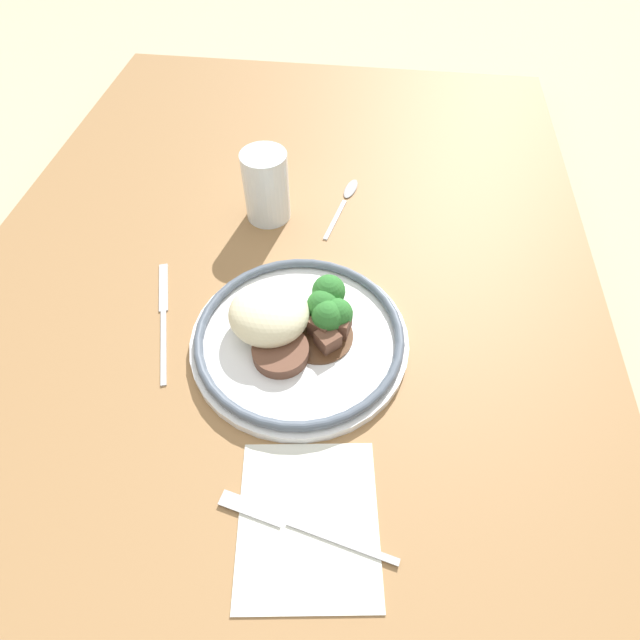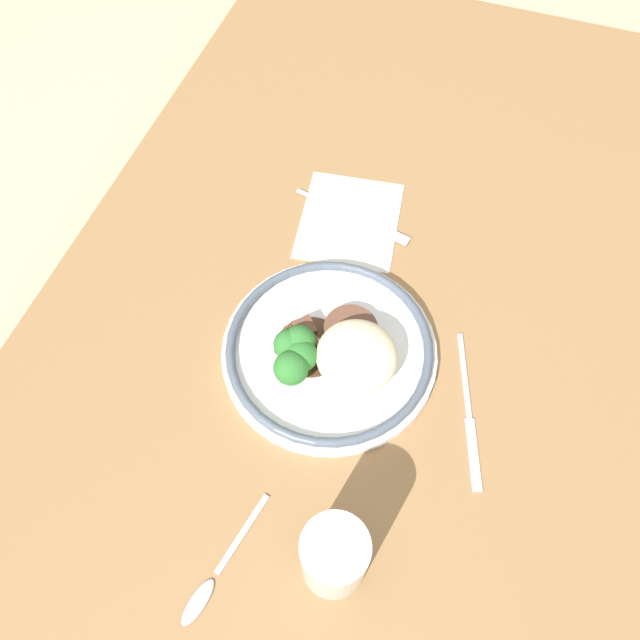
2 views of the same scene
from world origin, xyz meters
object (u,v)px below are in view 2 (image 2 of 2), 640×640
(plate, at_px, (331,350))
(fork, at_px, (363,221))
(juice_glass, at_px, (334,558))
(spoon, at_px, (209,584))
(knife, at_px, (469,414))

(plate, height_order, fork, plate)
(plate, xyz_separation_m, juice_glass, (0.24, 0.08, 0.03))
(spoon, bearing_deg, knife, 154.19)
(spoon, bearing_deg, plate, -174.63)
(spoon, bearing_deg, fork, -168.75)
(fork, relative_size, spoon, 1.20)
(plate, bearing_deg, fork, -173.30)
(plate, height_order, knife, plate)
(plate, relative_size, knife, 1.38)
(fork, distance_m, spoon, 0.52)
(juice_glass, bearing_deg, knife, 155.16)
(plate, distance_m, knife, 0.19)
(plate, relative_size, spoon, 1.76)
(fork, xyz_separation_m, spoon, (0.52, -0.01, -0.00))
(juice_glass, height_order, fork, juice_glass)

